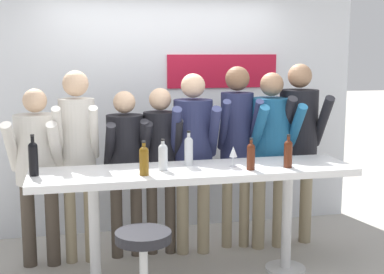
% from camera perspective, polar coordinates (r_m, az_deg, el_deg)
% --- Properties ---
extents(back_wall, '(4.30, 0.12, 2.54)m').
position_cam_1_polar(back_wall, '(5.82, -2.97, 2.54)').
color(back_wall, silver).
rests_on(back_wall, ground_plane).
extents(tasting_table, '(2.70, 0.67, 0.97)m').
position_cam_1_polar(tasting_table, '(4.49, 0.29, -4.95)').
color(tasting_table, white).
rests_on(tasting_table, ground_plane).
extents(bar_stool, '(0.41, 0.41, 0.71)m').
position_cam_1_polar(bar_stool, '(3.83, -5.18, -13.39)').
color(bar_stool, silver).
rests_on(bar_stool, ground_plane).
extents(person_far_left, '(0.51, 0.59, 1.62)m').
position_cam_1_polar(person_far_left, '(4.93, -16.18, -2.29)').
color(person_far_left, '#473D33').
rests_on(person_far_left, ground_plane).
extents(person_left, '(0.40, 0.54, 1.77)m').
position_cam_1_polar(person_left, '(4.91, -12.11, -0.72)').
color(person_left, gray).
rests_on(person_left, ground_plane).
extents(person_center_left, '(0.43, 0.52, 1.58)m').
position_cam_1_polar(person_center_left, '(5.00, -7.10, -2.02)').
color(person_center_left, '#473D33').
rests_on(person_center_left, ground_plane).
extents(person_center, '(0.42, 0.53, 1.60)m').
position_cam_1_polar(person_center, '(5.04, -3.37, -1.62)').
color(person_center, '#473D33').
rests_on(person_center, ground_plane).
extents(person_center_right, '(0.48, 0.59, 1.74)m').
position_cam_1_polar(person_center_right, '(5.02, 0.12, -0.75)').
color(person_center_right, gray).
rests_on(person_center_right, ground_plane).
extents(person_right, '(0.43, 0.56, 1.80)m').
position_cam_1_polar(person_right, '(5.20, 4.81, 0.22)').
color(person_right, gray).
rests_on(person_right, ground_plane).
extents(person_far_right, '(0.46, 0.56, 1.74)m').
position_cam_1_polar(person_far_right, '(5.23, 8.41, -0.47)').
color(person_far_right, gray).
rests_on(person_far_right, ground_plane).
extents(person_rightmost, '(0.49, 0.60, 1.82)m').
position_cam_1_polar(person_rightmost, '(5.41, 11.28, 0.35)').
color(person_rightmost, gray).
rests_on(person_rightmost, ground_plane).
extents(wine_bottle_0, '(0.07, 0.07, 0.27)m').
position_cam_1_polar(wine_bottle_0, '(4.41, 6.30, -1.94)').
color(wine_bottle_0, '#4C1E0F').
rests_on(wine_bottle_0, tasting_table).
extents(wine_bottle_1, '(0.08, 0.08, 0.26)m').
position_cam_1_polar(wine_bottle_1, '(4.38, -3.12, -1.99)').
color(wine_bottle_1, '#B7BCC1').
rests_on(wine_bottle_1, tasting_table).
extents(wine_bottle_2, '(0.07, 0.07, 0.30)m').
position_cam_1_polar(wine_bottle_2, '(4.56, -0.36, -1.35)').
color(wine_bottle_2, '#B7BCC1').
rests_on(wine_bottle_2, tasting_table).
extents(wine_bottle_3, '(0.07, 0.07, 0.33)m').
position_cam_1_polar(wine_bottle_3, '(4.36, -16.58, -2.05)').
color(wine_bottle_3, black).
rests_on(wine_bottle_3, tasting_table).
extents(wine_bottle_4, '(0.08, 0.08, 0.27)m').
position_cam_1_polar(wine_bottle_4, '(4.21, -5.14, -2.38)').
color(wine_bottle_4, brown).
rests_on(wine_bottle_4, tasting_table).
extents(wine_bottle_5, '(0.07, 0.07, 0.28)m').
position_cam_1_polar(wine_bottle_5, '(4.55, 10.22, -1.62)').
color(wine_bottle_5, '#4C1E0F').
rests_on(wine_bottle_5, tasting_table).
extents(wine_glass_0, '(0.07, 0.07, 0.18)m').
position_cam_1_polar(wine_glass_0, '(4.51, 4.42, -1.65)').
color(wine_glass_0, silver).
rests_on(wine_glass_0, tasting_table).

